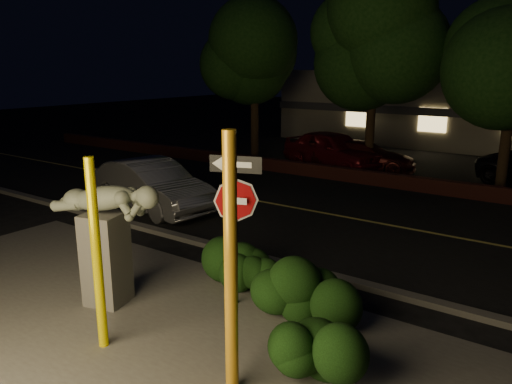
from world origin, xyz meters
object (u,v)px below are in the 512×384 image
signpost (236,201)px  parked_car_darkred (363,156)px  yellow_pole_right (231,267)px  yellow_pole_left (97,256)px  sculpture (106,230)px  parked_car_red (333,150)px  silver_sedan (152,185)px

signpost → parked_car_darkred: (-3.02, 12.56, -1.33)m
signpost → parked_car_darkred: signpost is taller
yellow_pole_right → signpost: yellow_pole_right is taller
yellow_pole_left → yellow_pole_right: bearing=8.1°
sculpture → parked_car_red: size_ratio=0.49×
parked_car_darkred → signpost: bearing=-178.1°
signpost → sculpture: signpost is taller
yellow_pole_right → parked_car_red: bearing=111.8°
parked_car_darkred → silver_sedan: bearing=151.1°
yellow_pole_left → silver_sedan: bearing=131.0°
sculpture → silver_sedan: size_ratio=0.50×
yellow_pole_right → sculpture: size_ratio=1.53×
yellow_pole_right → parked_car_darkred: yellow_pole_right is taller
yellow_pole_right → sculpture: 3.43m
yellow_pole_right → yellow_pole_left: bearing=-171.9°
sculpture → silver_sedan: (-3.95, 4.77, -0.66)m
signpost → yellow_pole_left: bearing=-129.8°
silver_sedan → yellow_pole_left: bearing=-129.0°
yellow_pole_left → signpost: size_ratio=1.09×
parked_car_red → silver_sedan: bearing=-174.1°
signpost → silver_sedan: (-5.86, 3.47, -1.20)m
yellow_pole_left → silver_sedan: (-5.03, 5.78, -0.74)m
silver_sedan → parked_car_red: parked_car_red is taller
yellow_pole_left → silver_sedan: yellow_pole_left is taller
sculpture → yellow_pole_left: bearing=-58.7°
sculpture → parked_car_darkred: size_ratio=0.54×
signpost → sculpture: size_ratio=1.20×
yellow_pole_left → signpost: (0.82, 2.31, 0.46)m
sculpture → parked_car_darkred: sculpture is taller
yellow_pole_left → parked_car_red: (-3.43, 14.57, -0.69)m
parked_car_darkred → parked_car_red: bearing=91.7°
signpost → parked_car_red: (-4.25, 12.27, -1.15)m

